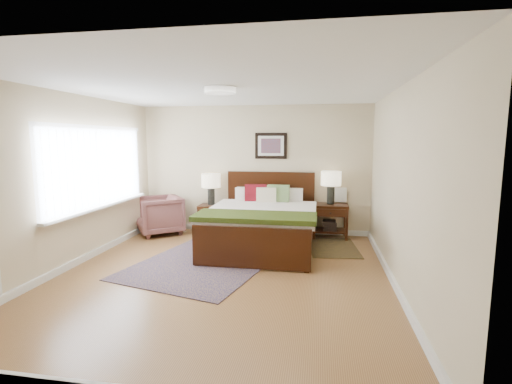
# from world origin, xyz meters

# --- Properties ---
(floor) EXTENTS (5.00, 5.00, 0.00)m
(floor) POSITION_xyz_m (0.00, 0.00, 0.00)
(floor) COLOR olive
(floor) RESTS_ON ground
(back_wall) EXTENTS (4.50, 0.04, 2.50)m
(back_wall) POSITION_xyz_m (0.00, 2.50, 1.25)
(back_wall) COLOR beige
(back_wall) RESTS_ON ground
(front_wall) EXTENTS (4.50, 0.04, 2.50)m
(front_wall) POSITION_xyz_m (0.00, -2.50, 1.25)
(front_wall) COLOR beige
(front_wall) RESTS_ON ground
(left_wall) EXTENTS (0.04, 5.00, 2.50)m
(left_wall) POSITION_xyz_m (-2.25, 0.00, 1.25)
(left_wall) COLOR beige
(left_wall) RESTS_ON ground
(right_wall) EXTENTS (0.04, 5.00, 2.50)m
(right_wall) POSITION_xyz_m (2.25, 0.00, 1.25)
(right_wall) COLOR beige
(right_wall) RESTS_ON ground
(ceiling) EXTENTS (4.50, 5.00, 0.02)m
(ceiling) POSITION_xyz_m (0.00, 0.00, 2.50)
(ceiling) COLOR white
(ceiling) RESTS_ON back_wall
(window) EXTENTS (0.11, 2.72, 1.32)m
(window) POSITION_xyz_m (-2.20, 0.70, 1.38)
(window) COLOR silver
(window) RESTS_ON left_wall
(ceil_fixture) EXTENTS (0.44, 0.44, 0.08)m
(ceil_fixture) POSITION_xyz_m (0.00, 0.00, 2.47)
(ceil_fixture) COLOR white
(ceil_fixture) RESTS_ON ceiling
(bed) EXTENTS (1.83, 2.22, 1.20)m
(bed) POSITION_xyz_m (0.34, 1.41, 0.55)
(bed) COLOR black
(bed) RESTS_ON ground
(wall_art) EXTENTS (0.62, 0.05, 0.50)m
(wall_art) POSITION_xyz_m (0.34, 2.47, 1.72)
(wall_art) COLOR black
(wall_art) RESTS_ON back_wall
(nightstand_left) EXTENTS (0.47, 0.42, 0.56)m
(nightstand_left) POSITION_xyz_m (-0.82, 2.25, 0.44)
(nightstand_left) COLOR black
(nightstand_left) RESTS_ON ground
(nightstand_right) EXTENTS (0.65, 0.49, 0.64)m
(nightstand_right) POSITION_xyz_m (1.49, 2.26, 0.39)
(nightstand_right) COLOR black
(nightstand_right) RESTS_ON ground
(lamp_left) EXTENTS (0.37, 0.37, 0.61)m
(lamp_left) POSITION_xyz_m (-0.82, 2.27, 1.00)
(lamp_left) COLOR black
(lamp_left) RESTS_ON nightstand_left
(lamp_right) EXTENTS (0.37, 0.37, 0.61)m
(lamp_right) POSITION_xyz_m (1.49, 2.27, 1.08)
(lamp_right) COLOR black
(lamp_right) RESTS_ON nightstand_right
(armchair) EXTENTS (1.13, 1.13, 0.75)m
(armchair) POSITION_xyz_m (-1.80, 2.00, 0.37)
(armchair) COLOR brown
(armchair) RESTS_ON ground
(rug_persian) EXTENTS (2.35, 2.89, 0.01)m
(rug_persian) POSITION_xyz_m (-0.37, 0.55, 0.01)
(rug_persian) COLOR #0F0B3B
(rug_persian) RESTS_ON ground
(rug_navy) EXTENTS (0.91, 1.26, 0.01)m
(rug_navy) POSITION_xyz_m (1.53, 1.59, 0.01)
(rug_navy) COLOR black
(rug_navy) RESTS_ON ground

